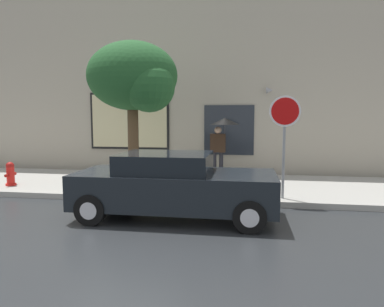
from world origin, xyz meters
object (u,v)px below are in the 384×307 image
object	(u,v)px
parked_car	(174,185)
stop_sign	(285,126)
pedestrian_with_umbrella	(222,131)
street_tree	(135,79)
fire_hydrant	(10,174)

from	to	relation	value
parked_car	stop_sign	bearing A→B (deg)	31.58
pedestrian_with_umbrella	street_tree	distance (m)	3.40
pedestrian_with_umbrella	street_tree	bearing A→B (deg)	-139.08
parked_car	street_tree	distance (m)	3.70
fire_hydrant	pedestrian_with_umbrella	distance (m)	6.64
pedestrian_with_umbrella	stop_sign	bearing A→B (deg)	-57.64
fire_hydrant	stop_sign	bearing A→B (deg)	-3.29
stop_sign	parked_car	bearing A→B (deg)	-148.42
street_tree	fire_hydrant	bearing A→B (deg)	-176.20
parked_car	fire_hydrant	bearing A→B (deg)	159.93
parked_car	pedestrian_with_umbrella	size ratio (longest dim) A/B	2.14
stop_sign	pedestrian_with_umbrella	bearing A→B (deg)	122.36
stop_sign	fire_hydrant	bearing A→B (deg)	176.71
parked_car	pedestrian_with_umbrella	bearing A→B (deg)	79.86
pedestrian_with_umbrella	stop_sign	size ratio (longest dim) A/B	0.78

